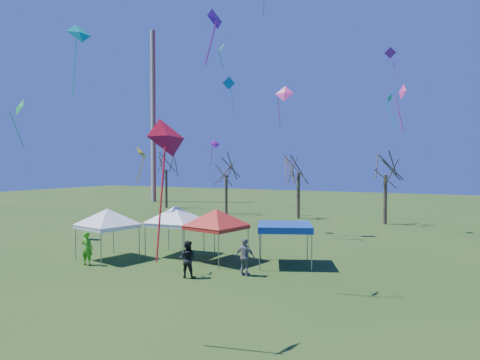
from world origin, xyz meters
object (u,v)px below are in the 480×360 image
object	(u,v)px
tree_2	(299,156)
tent_white_mid	(175,210)
tent_red	(216,213)
tent_blue	(285,227)
person_green	(87,248)
tent_white_west	(107,212)
tree_1	(226,161)
person_grey	(245,257)
person_dark	(187,259)
tree_0	(166,156)
radio_mast	(153,117)
tree_3	(386,157)

from	to	relation	value
tree_2	tent_white_mid	world-z (taller)	tree_2
tree_2	tent_red	bearing A→B (deg)	-84.02
tent_blue	person_green	distance (m)	10.68
tent_white_west	person_green	size ratio (longest dim) A/B	2.06
tree_1	tent_white_mid	distance (m)	21.83
person_grey	person_dark	size ratio (longest dim) A/B	1.02
tree_0	person_green	size ratio (longest dim) A/B	4.68
radio_mast	tree_3	world-z (taller)	radio_mast
tent_white_mid	tree_1	bearing A→B (deg)	110.32
radio_mast	tent_red	world-z (taller)	radio_mast
tree_1	tent_red	bearing A→B (deg)	-62.94
person_grey	person_dark	distance (m)	2.79
person_dark	tree_3	bearing A→B (deg)	-117.16
tree_1	tent_white_west	distance (m)	23.63
tree_2	person_green	xyz separation A→B (m)	(-3.62, -24.26, -5.39)
person_grey	person_dark	bearing A→B (deg)	36.60
tree_1	person_green	distance (m)	25.46
radio_mast	person_dark	xyz separation A→B (m)	(28.24, -33.60, -11.62)
person_green	person_dark	xyz separation A→B (m)	(6.24, 0.28, -0.02)
radio_mast	tent_white_mid	bearing A→B (deg)	-50.13
tent_white_west	tree_2	bearing A→B (deg)	80.78
tree_0	tent_white_west	world-z (taller)	tree_0
tree_0	person_grey	distance (m)	35.02
person_dark	person_grey	bearing A→B (deg)	-159.85
tree_2	person_grey	distance (m)	23.59
tree_1	person_dark	distance (m)	27.08
tent_red	tent_white_mid	bearing A→B (deg)	173.44
tree_3	tent_white_mid	bearing A→B (deg)	-115.30
tree_3	tent_white_west	distance (m)	25.62
tent_white_mid	radio_mast	bearing A→B (deg)	129.87
tree_0	person_grey	world-z (taller)	tree_0
tree_1	tent_white_west	size ratio (longest dim) A/B	2.03
radio_mast	tree_1	bearing A→B (deg)	-28.48
tree_3	person_green	world-z (taller)	tree_3
tree_0	tree_1	size ratio (longest dim) A/B	1.12
tree_1	person_dark	size ratio (longest dim) A/B	4.27
radio_mast	tent_white_mid	xyz separation A→B (m)	(24.74, -29.62, -9.78)
radio_mast	tent_red	distance (m)	42.01
person_dark	tent_blue	bearing A→B (deg)	-139.28
tent_blue	person_grey	size ratio (longest dim) A/B	2.04
tent_white_west	person_grey	bearing A→B (deg)	1.58
tent_white_west	tent_red	bearing A→B (deg)	21.82
tent_red	person_dark	world-z (taller)	tent_red
radio_mast	tree_2	size ratio (longest dim) A/B	3.06
tent_red	person_green	xyz separation A→B (m)	(-5.76, -3.91, -1.82)
tent_white_west	person_dark	bearing A→B (deg)	-11.69
tree_2	tent_white_west	xyz separation A→B (m)	(-3.68, -22.67, -3.59)
tree_1	person_grey	size ratio (longest dim) A/B	4.17
tent_white_west	tent_blue	distance (m)	10.08
person_green	person_dark	size ratio (longest dim) A/B	1.02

